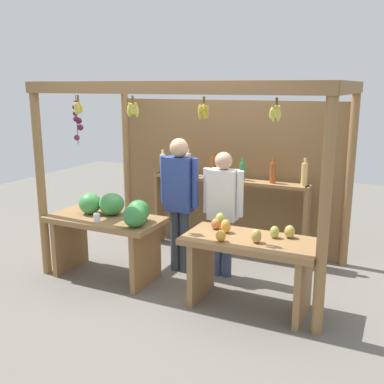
# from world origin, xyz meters

# --- Properties ---
(ground_plane) EXTENTS (12.00, 12.00, 0.00)m
(ground_plane) POSITION_xyz_m (0.00, 0.00, 0.00)
(ground_plane) COLOR slate
(ground_plane) RESTS_ON ground
(market_stall) EXTENTS (3.26, 1.86, 2.21)m
(market_stall) POSITION_xyz_m (-0.01, 0.40, 1.29)
(market_stall) COLOR olive
(market_stall) RESTS_ON ground
(fruit_counter_left) EXTENTS (1.34, 0.65, 0.97)m
(fruit_counter_left) POSITION_xyz_m (-0.79, -0.65, 0.65)
(fruit_counter_left) COLOR olive
(fruit_counter_left) RESTS_ON ground
(fruit_counter_right) EXTENTS (1.32, 0.66, 0.86)m
(fruit_counter_right) POSITION_xyz_m (0.85, -0.65, 0.54)
(fruit_counter_right) COLOR olive
(fruit_counter_right) RESTS_ON ground
(bottle_shelf_unit) EXTENTS (2.09, 0.22, 1.35)m
(bottle_shelf_unit) POSITION_xyz_m (0.12, 0.66, 0.80)
(bottle_shelf_unit) COLOR olive
(bottle_shelf_unit) RESTS_ON ground
(vendor_man) EXTENTS (0.48, 0.22, 1.59)m
(vendor_man) POSITION_xyz_m (-0.18, -0.14, 0.95)
(vendor_man) COLOR #35404D
(vendor_man) RESTS_ON ground
(vendor_woman) EXTENTS (0.48, 0.20, 1.45)m
(vendor_woman) POSITION_xyz_m (0.33, -0.05, 0.86)
(vendor_woman) COLOR #3B496F
(vendor_woman) RESTS_ON ground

